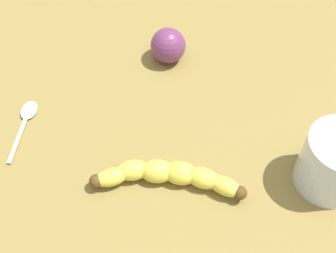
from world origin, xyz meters
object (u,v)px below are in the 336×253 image
Objects in this scene: smoothie_glass at (334,164)px; teaspoon at (28,114)px; banana at (168,176)px; plum_fruit at (168,46)px.

teaspoon is at bearing -136.84° from smoothie_glass.
smoothie_glass is (10.79, 17.95, 2.38)cm from banana.
plum_fruit is at bearing -84.64° from banana.
plum_fruit is 24.18cm from teaspoon.
banana is 1.72× the size of teaspoon.
plum_fruit is 0.59× the size of teaspoon.
plum_fruit reaches higher than teaspoon.
banana is 21.08cm from smoothie_glass.
plum_fruit is at bearing -54.12° from teaspoon.
banana is at bearing -112.86° from teaspoon.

